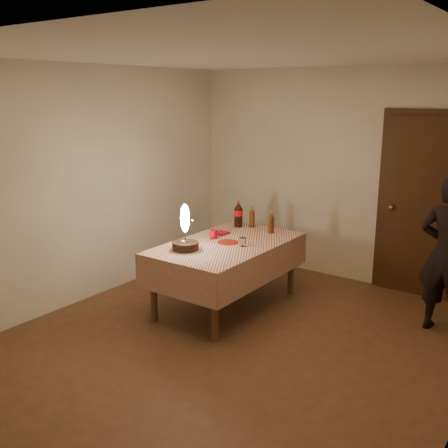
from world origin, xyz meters
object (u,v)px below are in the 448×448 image
Objects in this scene: dining_table at (227,251)px; red_cup at (213,234)px; amber_bottle_left at (252,218)px; birthday_cake at (185,239)px; amber_bottle_right at (271,223)px; cola_bottle at (238,214)px; red_plate at (228,242)px; clear_cup at (243,242)px.

red_cup reaches higher than dining_table.
birthday_cake is at bearing -91.75° from amber_bottle_left.
birthday_cake is (-0.18, -0.47, 0.22)m from dining_table.
dining_table is 0.68m from amber_bottle_right.
birthday_cake reaches higher than amber_bottle_right.
red_cup is 0.31× the size of cola_bottle.
dining_table is 5.42× the size of cola_bottle.
amber_bottle_right is (0.18, 0.62, 0.22)m from dining_table.
clear_cup is at bearing -4.21° from red_plate.
amber_bottle_left is at bearing 116.03° from clear_cup.
clear_cup is 0.35× the size of amber_bottle_left.
dining_table is 17.20× the size of red_cup.
cola_bottle is 0.17m from amber_bottle_left.
red_plate is at bearing -105.69° from amber_bottle_right.
clear_cup reaches higher than red_plate.
clear_cup is at bearing -52.47° from cola_bottle.
amber_bottle_right is (0.39, 0.58, 0.07)m from red_cup.
red_cup is (-0.21, 0.04, 0.15)m from dining_table.
amber_bottle_left is at bearing 28.19° from cola_bottle.
amber_bottle_left and amber_bottle_right have the same top height.
dining_table is 7.82× the size of red_plate.
clear_cup is at bearing -6.75° from red_cup.
cola_bottle is at bearing 114.94° from red_plate.
amber_bottle_left reaches higher than red_plate.
red_cup is 0.70m from amber_bottle_right.
dining_table is 0.26m from red_cup.
red_plate is (0.01, 0.01, 0.10)m from dining_table.
birthday_cake is 1.19m from amber_bottle_left.
dining_table is 0.75m from cola_bottle.
cola_bottle is (-0.07, 0.60, 0.10)m from red_cup.
amber_bottle_left is (0.07, 0.68, 0.07)m from red_cup.
dining_table is 6.75× the size of amber_bottle_left.
red_cup is at bearing -124.30° from amber_bottle_right.
birthday_cake is 1.52× the size of cola_bottle.
clear_cup is (0.20, -0.02, 0.04)m from red_plate.
amber_bottle_right is at bearing -2.80° from cola_bottle.
dining_table is at bearing -11.31° from red_cup.
clear_cup is at bearing -63.97° from amber_bottle_left.
cola_bottle reaches higher than amber_bottle_left.
clear_cup is 0.81m from amber_bottle_left.
red_plate is 0.23m from red_cup.
amber_bottle_right reaches higher than red_plate.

